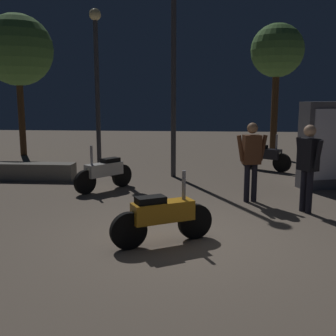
{
  "coord_description": "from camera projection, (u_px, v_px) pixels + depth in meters",
  "views": [
    {
      "loc": [
        0.15,
        -6.25,
        2.22
      ],
      "look_at": [
        -0.39,
        0.66,
        1.0
      ],
      "focal_mm": 43.48,
      "sensor_mm": 36.0,
      "label": 1
    }
  ],
  "objects": [
    {
      "name": "streetlamp_near",
      "position": [
        97.0,
        68.0,
        12.49
      ],
      "size": [
        0.36,
        0.36,
        4.83
      ],
      "color": "#38383D",
      "rests_on": "ground_plane"
    },
    {
      "name": "ground_plane",
      "position": [
        189.0,
        237.0,
        6.54
      ],
      "size": [
        40.0,
        40.0,
        0.0
      ],
      "primitive_type": "plane",
      "color": "#756656"
    },
    {
      "name": "person_bystander_far",
      "position": [
        252.0,
        155.0,
        8.53
      ],
      "size": [
        0.67,
        0.3,
        1.69
      ],
      "rotation": [
        0.0,
        0.0,
        1.76
      ],
      "color": "black",
      "rests_on": "ground_plane"
    },
    {
      "name": "tree_center_bg",
      "position": [
        277.0,
        52.0,
        14.34
      ],
      "size": [
        1.87,
        1.87,
        4.75
      ],
      "color": "#4C331E",
      "rests_on": "ground_plane"
    },
    {
      "name": "motorcycle_black_parked_right",
      "position": [
        265.0,
        156.0,
        12.38
      ],
      "size": [
        1.39,
        1.08,
        1.11
      ],
      "rotation": [
        0.0,
        0.0,
        5.64
      ],
      "color": "black",
      "rests_on": "ground_plane"
    },
    {
      "name": "motorcycle_orange_foreground",
      "position": [
        163.0,
        216.0,
        6.15
      ],
      "size": [
        1.5,
        0.88,
        1.11
      ],
      "rotation": [
        0.0,
        0.0,
        0.5
      ],
      "color": "black",
      "rests_on": "ground_plane"
    },
    {
      "name": "planter_wall_low",
      "position": [
        28.0,
        171.0,
        11.0
      ],
      "size": [
        2.55,
        0.5,
        0.45
      ],
      "color": "gray",
      "rests_on": "ground_plane"
    },
    {
      "name": "kiosk_billboard",
      "position": [
        333.0,
        145.0,
        9.88
      ],
      "size": [
        1.68,
        0.94,
        2.1
      ],
      "rotation": [
        0.0,
        0.0,
        3.43
      ],
      "color": "#595960",
      "rests_on": "ground_plane"
    },
    {
      "name": "streetlamp_far",
      "position": [
        174.0,
        49.0,
        10.85
      ],
      "size": [
        0.36,
        0.36,
        5.53
      ],
      "color": "#38383D",
      "rests_on": "ground_plane"
    },
    {
      "name": "motorcycle_white_parked_left",
      "position": [
        104.0,
        172.0,
        9.69
      ],
      "size": [
        1.12,
        1.35,
        1.11
      ],
      "rotation": [
        0.0,
        0.0,
        4.03
      ],
      "color": "black",
      "rests_on": "ground_plane"
    },
    {
      "name": "person_rider_beside",
      "position": [
        308.0,
        161.0,
        7.75
      ],
      "size": [
        0.41,
        0.62,
        1.7
      ],
      "rotation": [
        0.0,
        0.0,
        3.67
      ],
      "color": "black",
      "rests_on": "ground_plane"
    },
    {
      "name": "tree_left_bg",
      "position": [
        17.0,
        51.0,
        14.92
      ],
      "size": [
        2.6,
        2.6,
        5.2
      ],
      "color": "#4C331E",
      "rests_on": "ground_plane"
    }
  ]
}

